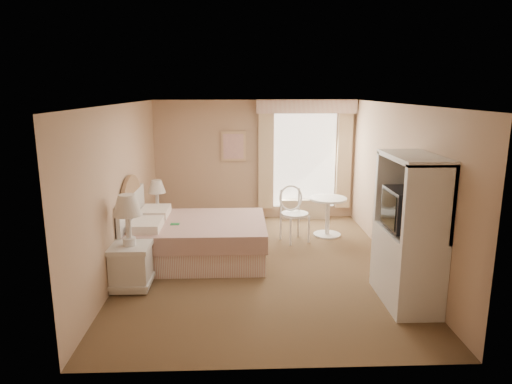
{
  "coord_description": "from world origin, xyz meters",
  "views": [
    {
      "loc": [
        -0.34,
        -6.77,
        2.71
      ],
      "look_at": [
        -0.07,
        0.3,
        1.11
      ],
      "focal_mm": 32.0,
      "sensor_mm": 36.0,
      "label": 1
    }
  ],
  "objects_px": {
    "bed": "(191,238)",
    "cafe_chair": "(293,209)",
    "nightstand_near": "(130,255)",
    "nightstand_far": "(158,217)",
    "round_table": "(328,210)",
    "armoire": "(409,243)"
  },
  "relations": [
    {
      "from": "armoire",
      "to": "nightstand_far",
      "type": "bearing_deg",
      "value": 143.24
    },
    {
      "from": "armoire",
      "to": "nightstand_near",
      "type": "bearing_deg",
      "value": 171.84
    },
    {
      "from": "bed",
      "to": "armoire",
      "type": "distance_m",
      "value": 3.38
    },
    {
      "from": "cafe_chair",
      "to": "armoire",
      "type": "xyz_separation_m",
      "value": [
        1.17,
        -2.53,
        0.21
      ]
    },
    {
      "from": "bed",
      "to": "nightstand_far",
      "type": "bearing_deg",
      "value": 123.19
    },
    {
      "from": "bed",
      "to": "nightstand_near",
      "type": "distance_m",
      "value": 1.32
    },
    {
      "from": "nightstand_far",
      "to": "cafe_chair",
      "type": "bearing_deg",
      "value": -4.51
    },
    {
      "from": "nightstand_near",
      "to": "round_table",
      "type": "height_order",
      "value": "nightstand_near"
    },
    {
      "from": "nightstand_near",
      "to": "round_table",
      "type": "bearing_deg",
      "value": 35.41
    },
    {
      "from": "armoire",
      "to": "round_table",
      "type": "bearing_deg",
      "value": 100.01
    },
    {
      "from": "round_table",
      "to": "armoire",
      "type": "distance_m",
      "value": 2.83
    },
    {
      "from": "bed",
      "to": "round_table",
      "type": "relative_size",
      "value": 2.94
    },
    {
      "from": "round_table",
      "to": "nightstand_far",
      "type": "bearing_deg",
      "value": -179.21
    },
    {
      "from": "nightstand_near",
      "to": "armoire",
      "type": "distance_m",
      "value": 3.7
    },
    {
      "from": "nightstand_near",
      "to": "round_table",
      "type": "distance_m",
      "value": 3.88
    },
    {
      "from": "nightstand_near",
      "to": "cafe_chair",
      "type": "distance_m",
      "value": 3.19
    },
    {
      "from": "nightstand_near",
      "to": "cafe_chair",
      "type": "height_order",
      "value": "nightstand_near"
    },
    {
      "from": "round_table",
      "to": "armoire",
      "type": "xyz_separation_m",
      "value": [
        0.49,
        -2.77,
        0.31
      ]
    },
    {
      "from": "nightstand_far",
      "to": "cafe_chair",
      "type": "height_order",
      "value": "nightstand_far"
    },
    {
      "from": "bed",
      "to": "cafe_chair",
      "type": "distance_m",
      "value": 1.99
    },
    {
      "from": "nightstand_near",
      "to": "cafe_chair",
      "type": "bearing_deg",
      "value": 39.03
    },
    {
      "from": "bed",
      "to": "round_table",
      "type": "distance_m",
      "value": 2.7
    }
  ]
}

